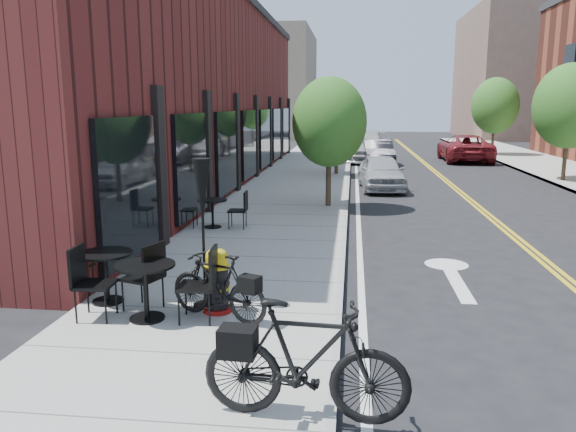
{
  "coord_description": "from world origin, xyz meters",
  "views": [
    {
      "loc": [
        0.1,
        -7.72,
        3.11
      ],
      "look_at": [
        -1.11,
        2.82,
        1.0
      ],
      "focal_mm": 35.0,
      "sensor_mm": 36.0,
      "label": 1
    }
  ],
  "objects_px": {
    "bicycle_left": "(218,286)",
    "parked_car_far": "(465,148)",
    "bistro_set_c": "(212,209)",
    "patio_umbrella": "(202,202)",
    "bistro_set_b": "(146,283)",
    "parked_car_b": "(378,152)",
    "parked_car_a": "(381,172)",
    "parked_car_c": "(365,147)",
    "bicycle_right": "(305,361)",
    "bistro_set_a": "(106,270)",
    "fire_hydrant": "(217,281)"
  },
  "relations": [
    {
      "from": "bicycle_left",
      "to": "parked_car_far",
      "type": "distance_m",
      "value": 26.17
    },
    {
      "from": "bistro_set_c",
      "to": "patio_umbrella",
      "type": "relative_size",
      "value": 0.76
    },
    {
      "from": "bistro_set_b",
      "to": "parked_car_far",
      "type": "bearing_deg",
      "value": 66.42
    },
    {
      "from": "bicycle_left",
      "to": "parked_car_b",
      "type": "relative_size",
      "value": 0.39
    },
    {
      "from": "bistro_set_c",
      "to": "parked_car_a",
      "type": "distance_m",
      "value": 8.91
    },
    {
      "from": "parked_car_c",
      "to": "bicycle_right",
      "type": "bearing_deg",
      "value": -87.36
    },
    {
      "from": "bistro_set_a",
      "to": "parked_car_far",
      "type": "xyz_separation_m",
      "value": [
        9.9,
        24.42,
        0.11
      ]
    },
    {
      "from": "bicycle_left",
      "to": "bistro_set_a",
      "type": "distance_m",
      "value": 1.92
    },
    {
      "from": "parked_car_b",
      "to": "bistro_set_c",
      "type": "bearing_deg",
      "value": -109.92
    },
    {
      "from": "fire_hydrant",
      "to": "parked_car_a",
      "type": "distance_m",
      "value": 13.67
    },
    {
      "from": "bicycle_left",
      "to": "parked_car_far",
      "type": "relative_size",
      "value": 0.3
    },
    {
      "from": "bicycle_right",
      "to": "parked_car_b",
      "type": "relative_size",
      "value": 0.49
    },
    {
      "from": "fire_hydrant",
      "to": "bistro_set_c",
      "type": "bearing_deg",
      "value": 125.49
    },
    {
      "from": "parked_car_a",
      "to": "parked_car_b",
      "type": "bearing_deg",
      "value": 84.29
    },
    {
      "from": "bistro_set_a",
      "to": "parked_car_far",
      "type": "relative_size",
      "value": 0.36
    },
    {
      "from": "parked_car_a",
      "to": "fire_hydrant",
      "type": "bearing_deg",
      "value": -106.84
    },
    {
      "from": "parked_car_c",
      "to": "parked_car_far",
      "type": "relative_size",
      "value": 1.05
    },
    {
      "from": "patio_umbrella",
      "to": "parked_car_a",
      "type": "bearing_deg",
      "value": 76.23
    },
    {
      "from": "bistro_set_b",
      "to": "parked_car_far",
      "type": "distance_m",
      "value": 26.62
    },
    {
      "from": "bicycle_left",
      "to": "parked_car_far",
      "type": "height_order",
      "value": "parked_car_far"
    },
    {
      "from": "patio_umbrella",
      "to": "parked_car_c",
      "type": "bearing_deg",
      "value": 83.18
    },
    {
      "from": "bicycle_right",
      "to": "parked_car_b",
      "type": "height_order",
      "value": "parked_car_b"
    },
    {
      "from": "bistro_set_a",
      "to": "parked_car_c",
      "type": "distance_m",
      "value": 24.28
    },
    {
      "from": "bicycle_left",
      "to": "fire_hydrant",
      "type": "bearing_deg",
      "value": -140.51
    },
    {
      "from": "bicycle_right",
      "to": "patio_umbrella",
      "type": "height_order",
      "value": "patio_umbrella"
    },
    {
      "from": "fire_hydrant",
      "to": "patio_umbrella",
      "type": "distance_m",
      "value": 1.17
    },
    {
      "from": "bicycle_right",
      "to": "bistro_set_b",
      "type": "distance_m",
      "value": 3.36
    },
    {
      "from": "bistro_set_c",
      "to": "parked_car_b",
      "type": "bearing_deg",
      "value": 72.99
    },
    {
      "from": "parked_car_b",
      "to": "bicycle_right",
      "type": "bearing_deg",
      "value": -97.72
    },
    {
      "from": "bistro_set_a",
      "to": "patio_umbrella",
      "type": "distance_m",
      "value": 1.89
    },
    {
      "from": "bistro_set_c",
      "to": "parked_car_far",
      "type": "relative_size",
      "value": 0.32
    },
    {
      "from": "parked_car_b",
      "to": "fire_hydrant",
      "type": "bearing_deg",
      "value": -102.15
    },
    {
      "from": "parked_car_b",
      "to": "parked_car_c",
      "type": "bearing_deg",
      "value": 101.37
    },
    {
      "from": "bistro_set_b",
      "to": "parked_car_a",
      "type": "bearing_deg",
      "value": 70.41
    },
    {
      "from": "parked_car_far",
      "to": "patio_umbrella",
      "type": "bearing_deg",
      "value": 71.68
    },
    {
      "from": "patio_umbrella",
      "to": "parked_car_c",
      "type": "height_order",
      "value": "patio_umbrella"
    },
    {
      "from": "bicycle_right",
      "to": "parked_car_a",
      "type": "height_order",
      "value": "bicycle_right"
    },
    {
      "from": "bistro_set_b",
      "to": "parked_car_c",
      "type": "xyz_separation_m",
      "value": [
        3.54,
        24.49,
        0.17
      ]
    },
    {
      "from": "bicycle_right",
      "to": "parked_car_c",
      "type": "bearing_deg",
      "value": 1.18
    },
    {
      "from": "bicycle_left",
      "to": "parked_car_a",
      "type": "relative_size",
      "value": 0.42
    },
    {
      "from": "fire_hydrant",
      "to": "parked_car_b",
      "type": "height_order",
      "value": "parked_car_b"
    },
    {
      "from": "fire_hydrant",
      "to": "bistro_set_b",
      "type": "distance_m",
      "value": 1.01
    },
    {
      "from": "bicycle_right",
      "to": "patio_umbrella",
      "type": "relative_size",
      "value": 0.9
    },
    {
      "from": "parked_car_c",
      "to": "parked_car_b",
      "type": "bearing_deg",
      "value": -69.86
    },
    {
      "from": "fire_hydrant",
      "to": "bistro_set_a",
      "type": "xyz_separation_m",
      "value": [
        -1.78,
        0.19,
        0.05
      ]
    },
    {
      "from": "fire_hydrant",
      "to": "parked_car_c",
      "type": "height_order",
      "value": "parked_car_c"
    },
    {
      "from": "parked_car_c",
      "to": "parked_car_far",
      "type": "height_order",
      "value": "parked_car_c"
    },
    {
      "from": "bistro_set_a",
      "to": "parked_car_b",
      "type": "bearing_deg",
      "value": 96.72
    },
    {
      "from": "fire_hydrant",
      "to": "bistro_set_b",
      "type": "bearing_deg",
      "value": -134.6
    },
    {
      "from": "bicycle_right",
      "to": "bistro_set_c",
      "type": "distance_m",
      "value": 8.88
    }
  ]
}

